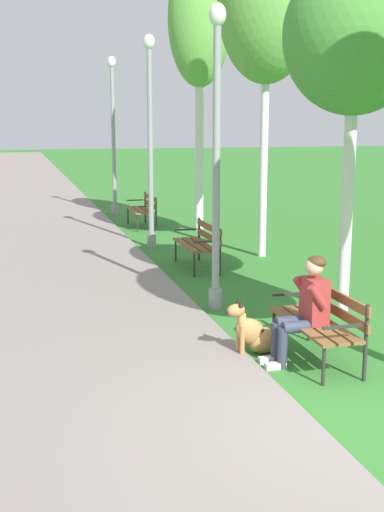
% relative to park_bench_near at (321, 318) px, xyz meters
% --- Properties ---
extents(ground_plane, '(120.00, 120.00, 0.00)m').
position_rel_park_bench_near_xyz_m(ground_plane, '(-0.41, -1.61, -0.51)').
color(ground_plane, '#33752D').
extents(paved_path, '(3.55, 60.00, 0.04)m').
position_rel_park_bench_near_xyz_m(paved_path, '(-2.54, 22.39, -0.49)').
color(paved_path, gray).
rests_on(paved_path, ground).
extents(park_bench_near, '(0.55, 1.50, 0.85)m').
position_rel_park_bench_near_xyz_m(park_bench_near, '(0.00, 0.00, 0.00)').
color(park_bench_near, brown).
rests_on(park_bench_near, ground).
extents(park_bench_mid, '(0.55, 1.50, 0.85)m').
position_rel_park_bench_near_xyz_m(park_bench_mid, '(0.00, 5.11, 0.00)').
color(park_bench_mid, brown).
rests_on(park_bench_mid, ground).
extents(park_bench_far, '(0.55, 1.50, 0.85)m').
position_rel_park_bench_near_xyz_m(park_bench_far, '(-0.07, 10.20, 0.00)').
color(park_bench_far, brown).
rests_on(park_bench_far, ground).
extents(person_seated_on_near_bench, '(0.74, 0.49, 1.25)m').
position_rel_park_bench_near_xyz_m(person_seated_on_near_bench, '(-0.21, -0.01, 0.17)').
color(person_seated_on_near_bench, '#33384C').
rests_on(person_seated_on_near_bench, ground).
extents(dog_shepherd, '(0.83, 0.29, 0.71)m').
position_rel_park_bench_near_xyz_m(dog_shepherd, '(-0.66, 0.41, -0.25)').
color(dog_shepherd, '#B27F47').
rests_on(dog_shepherd, ground).
extents(lamp_post_near, '(0.24, 0.24, 4.31)m').
position_rel_park_bench_near_xyz_m(lamp_post_near, '(-0.53, 2.40, 1.72)').
color(lamp_post_near, gray).
rests_on(lamp_post_near, ground).
extents(lamp_post_mid, '(0.24, 0.24, 4.49)m').
position_rel_park_bench_near_xyz_m(lamp_post_mid, '(-0.45, 7.40, 1.81)').
color(lamp_post_mid, gray).
rests_on(lamp_post_mid, ground).
extents(lamp_post_far, '(0.24, 0.24, 4.50)m').
position_rel_park_bench_near_xyz_m(lamp_post_far, '(-0.45, 12.61, 1.82)').
color(lamp_post_far, gray).
rests_on(lamp_post_far, ground).
extents(birch_tree_second, '(1.96, 1.89, 4.93)m').
position_rel_park_bench_near_xyz_m(birch_tree_second, '(1.22, 1.77, 3.32)').
color(birch_tree_second, silver).
rests_on(birch_tree_second, ground).
extents(birch_tree_third, '(1.90, 1.94, 6.47)m').
position_rel_park_bench_near_xyz_m(birch_tree_third, '(1.53, 5.84, 4.41)').
color(birch_tree_third, silver).
rests_on(birch_tree_third, ground).
extents(birch_tree_fourth, '(1.52, 1.39, 6.69)m').
position_rel_park_bench_near_xyz_m(birch_tree_fourth, '(1.16, 9.25, 4.50)').
color(birch_tree_fourth, silver).
rests_on(birch_tree_fourth, ground).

